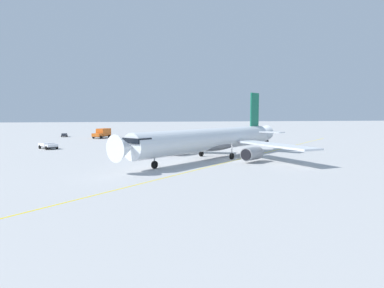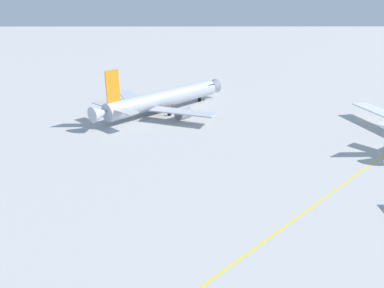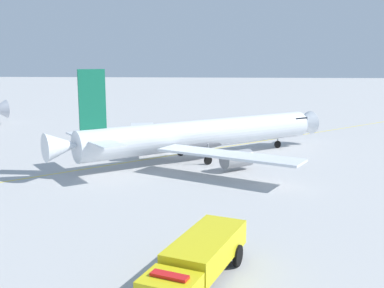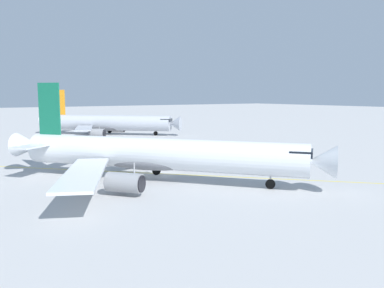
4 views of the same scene
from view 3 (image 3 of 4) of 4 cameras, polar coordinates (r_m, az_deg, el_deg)
name	(u,v)px [view 3 (image 3 of 4)]	position (r m, az deg, el deg)	size (l,w,h in m)	color
ground_plane	(181,155)	(63.62, -1.42, -1.39)	(600.00, 600.00, 0.00)	#B2B2B2
airliner_main	(201,135)	(60.52, 1.16, 1.09)	(34.84, 30.09, 12.13)	silver
fire_tender_truck	(199,257)	(27.68, 0.94, -14.11)	(5.89, 10.29, 2.50)	#232326
taxiway_centreline	(167,156)	(62.96, -3.17, -1.52)	(89.32, 85.22, 0.01)	yellow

